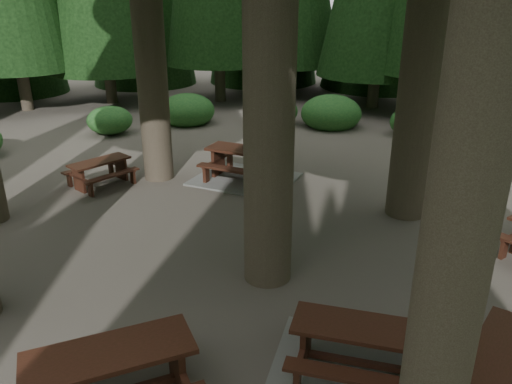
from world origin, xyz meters
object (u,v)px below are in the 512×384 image
at_px(picnic_table_a, 358,357).
at_px(picnic_table_e, 111,370).
at_px(picnic_table_c, 245,169).
at_px(picnic_table_b, 100,169).
at_px(picnic_table_f, 502,373).

height_order(picnic_table_a, picnic_table_e, picnic_table_e).
height_order(picnic_table_a, picnic_table_c, picnic_table_c).
relative_size(picnic_table_c, picnic_table_e, 1.07).
xyz_separation_m(picnic_table_b, picnic_table_e, (5.70, -5.75, 0.12)).
distance_m(picnic_table_b, picnic_table_f, 10.50).
relative_size(picnic_table_e, picnic_table_f, 1.19).
xyz_separation_m(picnic_table_c, picnic_table_f, (6.65, -5.71, 0.23)).
bearing_deg(picnic_table_c, picnic_table_e, -75.15).
height_order(picnic_table_c, picnic_table_e, picnic_table_c).
bearing_deg(picnic_table_b, picnic_table_e, -120.69).
height_order(picnic_table_e, picnic_table_f, picnic_table_e).
bearing_deg(picnic_table_e, picnic_table_b, 84.31).
bearing_deg(picnic_table_f, picnic_table_e, 126.86).
relative_size(picnic_table_c, picnic_table_f, 1.27).
bearing_deg(picnic_table_c, picnic_table_a, -52.65).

